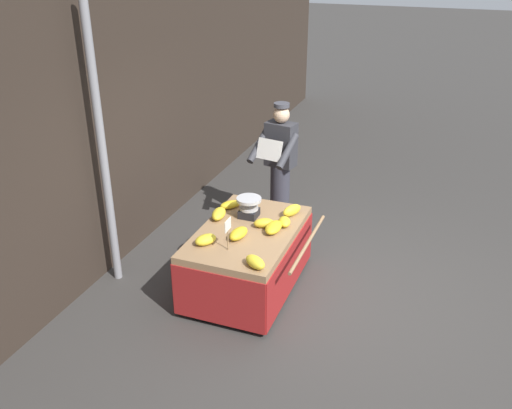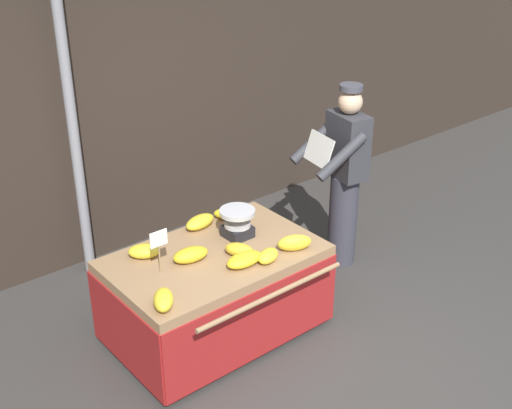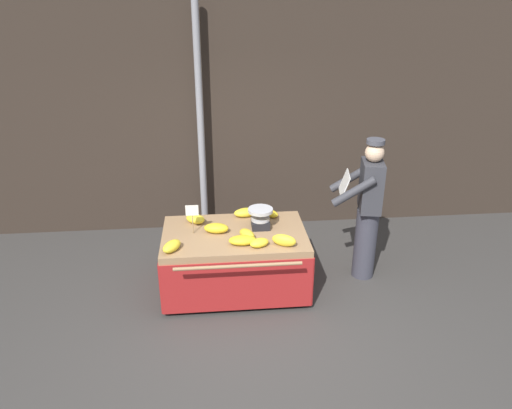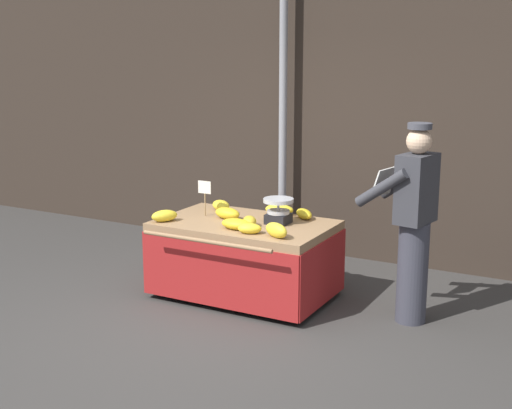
{
  "view_description": "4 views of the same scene",
  "coord_description": "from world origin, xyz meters",
  "px_view_note": "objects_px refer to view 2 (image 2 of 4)",
  "views": [
    {
      "loc": [
        -5.06,
        -0.91,
        3.56
      ],
      "look_at": [
        -0.1,
        0.97,
        1.0
      ],
      "focal_mm": 38.71,
      "sensor_mm": 36.0,
      "label": 1
    },
    {
      "loc": [
        -2.72,
        -2.55,
        3.32
      ],
      "look_at": [
        0.27,
        1.1,
        0.97
      ],
      "focal_mm": 47.17,
      "sensor_mm": 36.0,
      "label": 2
    },
    {
      "loc": [
        -0.41,
        -3.77,
        3.23
      ],
      "look_at": [
        0.04,
        0.96,
        1.09
      ],
      "focal_mm": 34.18,
      "sensor_mm": 36.0,
      "label": 3
    },
    {
      "loc": [
        2.94,
        -4.52,
        2.34
      ],
      "look_at": [
        -0.07,
        1.03,
        0.91
      ],
      "focal_mm": 49.69,
      "sensor_mm": 36.0,
      "label": 4
    }
  ],
  "objects_px": {
    "banana_cart": "(215,277)",
    "vendor_person": "(344,177)",
    "banana_bunch_1": "(268,256)",
    "banana_bunch_5": "(239,250)",
    "banana_bunch_4": "(200,222)",
    "banana_bunch_8": "(295,243)",
    "banana_bunch_2": "(144,251)",
    "banana_bunch_0": "(244,259)",
    "banana_bunch_3": "(229,214)",
    "banana_bunch_6": "(191,255)",
    "banana_bunch_7": "(163,300)",
    "price_sign": "(159,243)",
    "weighing_scale": "(237,223)",
    "street_pole": "(70,106)"
  },
  "relations": [
    {
      "from": "price_sign",
      "to": "banana_bunch_8",
      "type": "bearing_deg",
      "value": -21.23
    },
    {
      "from": "banana_bunch_1",
      "to": "banana_bunch_0",
      "type": "bearing_deg",
      "value": 158.63
    },
    {
      "from": "price_sign",
      "to": "banana_bunch_1",
      "type": "relative_size",
      "value": 1.63
    },
    {
      "from": "banana_bunch_1",
      "to": "banana_bunch_2",
      "type": "bearing_deg",
      "value": 136.97
    },
    {
      "from": "banana_bunch_7",
      "to": "vendor_person",
      "type": "relative_size",
      "value": 0.15
    },
    {
      "from": "banana_bunch_1",
      "to": "banana_bunch_3",
      "type": "relative_size",
      "value": 0.82
    },
    {
      "from": "banana_bunch_3",
      "to": "banana_bunch_8",
      "type": "xyz_separation_m",
      "value": [
        0.07,
        -0.72,
        0.02
      ]
    },
    {
      "from": "street_pole",
      "to": "banana_bunch_1",
      "type": "height_order",
      "value": "street_pole"
    },
    {
      "from": "banana_bunch_4",
      "to": "banana_bunch_7",
      "type": "distance_m",
      "value": 1.11
    },
    {
      "from": "price_sign",
      "to": "banana_bunch_3",
      "type": "distance_m",
      "value": 0.97
    },
    {
      "from": "price_sign",
      "to": "banana_bunch_0",
      "type": "xyz_separation_m",
      "value": [
        0.52,
        -0.3,
        -0.2
      ]
    },
    {
      "from": "banana_cart",
      "to": "price_sign",
      "type": "bearing_deg",
      "value": 176.28
    },
    {
      "from": "banana_bunch_1",
      "to": "vendor_person",
      "type": "bearing_deg",
      "value": 20.59
    },
    {
      "from": "banana_bunch_1",
      "to": "banana_bunch_5",
      "type": "distance_m",
      "value": 0.23
    },
    {
      "from": "weighing_scale",
      "to": "banana_bunch_8",
      "type": "relative_size",
      "value": 1.06
    },
    {
      "from": "weighing_scale",
      "to": "banana_bunch_5",
      "type": "bearing_deg",
      "value": -125.64
    },
    {
      "from": "banana_bunch_1",
      "to": "banana_bunch_4",
      "type": "relative_size",
      "value": 0.75
    },
    {
      "from": "banana_bunch_6",
      "to": "banana_bunch_7",
      "type": "relative_size",
      "value": 1.1
    },
    {
      "from": "banana_bunch_7",
      "to": "weighing_scale",
      "type": "bearing_deg",
      "value": 24.54
    },
    {
      "from": "banana_bunch_3",
      "to": "street_pole",
      "type": "bearing_deg",
      "value": 125.12
    },
    {
      "from": "banana_bunch_6",
      "to": "banana_cart",
      "type": "bearing_deg",
      "value": -6.48
    },
    {
      "from": "banana_cart",
      "to": "banana_bunch_1",
      "type": "relative_size",
      "value": 7.75
    },
    {
      "from": "banana_cart",
      "to": "banana_bunch_5",
      "type": "bearing_deg",
      "value": -47.07
    },
    {
      "from": "banana_cart",
      "to": "banana_bunch_4",
      "type": "bearing_deg",
      "value": 69.0
    },
    {
      "from": "banana_bunch_2",
      "to": "banana_bunch_4",
      "type": "distance_m",
      "value": 0.6
    },
    {
      "from": "banana_bunch_4",
      "to": "banana_bunch_8",
      "type": "distance_m",
      "value": 0.83
    },
    {
      "from": "banana_bunch_3",
      "to": "banana_bunch_8",
      "type": "bearing_deg",
      "value": -84.21
    },
    {
      "from": "banana_cart",
      "to": "vendor_person",
      "type": "relative_size",
      "value": 0.94
    },
    {
      "from": "banana_bunch_4",
      "to": "vendor_person",
      "type": "relative_size",
      "value": 0.16
    },
    {
      "from": "banana_bunch_5",
      "to": "banana_bunch_7",
      "type": "bearing_deg",
      "value": -165.73
    },
    {
      "from": "vendor_person",
      "to": "weighing_scale",
      "type": "bearing_deg",
      "value": -177.68
    },
    {
      "from": "weighing_scale",
      "to": "banana_bunch_6",
      "type": "bearing_deg",
      "value": -171.27
    },
    {
      "from": "banana_bunch_0",
      "to": "banana_bunch_3",
      "type": "relative_size",
      "value": 1.16
    },
    {
      "from": "street_pole",
      "to": "banana_bunch_0",
      "type": "height_order",
      "value": "street_pole"
    },
    {
      "from": "weighing_scale",
      "to": "price_sign",
      "type": "xyz_separation_m",
      "value": [
        -0.75,
        -0.07,
        0.13
      ]
    },
    {
      "from": "banana_bunch_7",
      "to": "vendor_person",
      "type": "distance_m",
      "value": 2.26
    },
    {
      "from": "banana_bunch_6",
      "to": "banana_bunch_7",
      "type": "distance_m",
      "value": 0.59
    },
    {
      "from": "banana_bunch_8",
      "to": "banana_bunch_0",
      "type": "bearing_deg",
      "value": 170.82
    },
    {
      "from": "street_pole",
      "to": "weighing_scale",
      "type": "xyz_separation_m",
      "value": [
        0.65,
        -1.39,
        -0.74
      ]
    },
    {
      "from": "street_pole",
      "to": "banana_bunch_0",
      "type": "distance_m",
      "value": 1.98
    },
    {
      "from": "banana_bunch_2",
      "to": "vendor_person",
      "type": "bearing_deg",
      "value": -4.11
    },
    {
      "from": "weighing_scale",
      "to": "price_sign",
      "type": "bearing_deg",
      "value": -174.72
    },
    {
      "from": "banana_bunch_3",
      "to": "weighing_scale",
      "type": "bearing_deg",
      "value": -114.68
    },
    {
      "from": "weighing_scale",
      "to": "banana_bunch_1",
      "type": "relative_size",
      "value": 1.34
    },
    {
      "from": "banana_bunch_1",
      "to": "banana_bunch_8",
      "type": "distance_m",
      "value": 0.26
    },
    {
      "from": "banana_bunch_7",
      "to": "banana_bunch_8",
      "type": "relative_size",
      "value": 0.95
    },
    {
      "from": "banana_bunch_2",
      "to": "banana_bunch_3",
      "type": "height_order",
      "value": "banana_bunch_2"
    },
    {
      "from": "banana_bunch_1",
      "to": "banana_bunch_6",
      "type": "relative_size",
      "value": 0.76
    },
    {
      "from": "banana_bunch_0",
      "to": "banana_bunch_6",
      "type": "xyz_separation_m",
      "value": [
        -0.27,
        0.3,
        0.01
      ]
    },
    {
      "from": "street_pole",
      "to": "vendor_person",
      "type": "xyz_separation_m",
      "value": [
        1.89,
        -1.34,
        -0.71
      ]
    }
  ]
}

